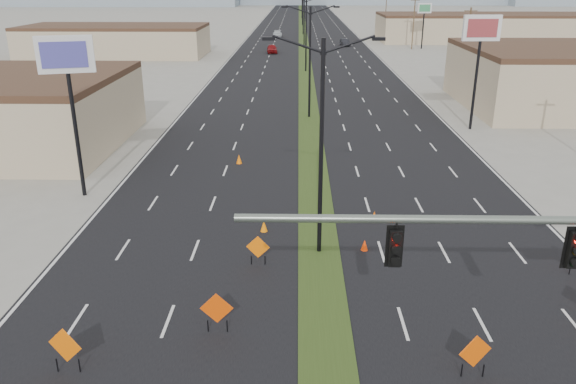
{
  "coord_description": "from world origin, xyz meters",
  "views": [
    {
      "loc": [
        -1.06,
        -12.24,
        12.31
      ],
      "look_at": [
        -1.49,
        11.64,
        3.2
      ],
      "focal_mm": 35.0,
      "sensor_mm": 36.0,
      "label": 1
    }
  ],
  "objects_px": {
    "streetlight_0": "(321,143)",
    "pole_sign_east_far": "(424,12)",
    "car_mid": "(345,42)",
    "car_far": "(277,34)",
    "streetlight_4": "(303,10)",
    "construction_sign_3": "(475,353)",
    "streetlight_3": "(304,18)",
    "streetlight_5": "(302,5)",
    "streetlight_2": "(306,32)",
    "pole_sign_west": "(67,67)",
    "construction_sign_1": "(217,310)",
    "cone_2": "(365,245)",
    "streetlight_1": "(310,59)",
    "cone_1": "(374,216)",
    "streetlight_6": "(302,1)",
    "pole_sign_east_near": "(481,37)",
    "cone_3": "(239,159)",
    "construction_sign_0": "(65,347)",
    "cone_0": "(264,226)",
    "construction_sign_2": "(258,248)",
    "car_left": "(272,49)"
  },
  "relations": [
    {
      "from": "streetlight_0",
      "to": "pole_sign_east_far",
      "type": "bearing_deg",
      "value": 75.31
    },
    {
      "from": "car_mid",
      "to": "car_far",
      "type": "xyz_separation_m",
      "value": [
        -13.76,
        16.69,
        0.03
      ]
    },
    {
      "from": "streetlight_4",
      "to": "construction_sign_3",
      "type": "distance_m",
      "value": 121.18
    },
    {
      "from": "streetlight_3",
      "to": "streetlight_5",
      "type": "bearing_deg",
      "value": 90.0
    },
    {
      "from": "streetlight_2",
      "to": "streetlight_3",
      "type": "distance_m",
      "value": 28.0
    },
    {
      "from": "car_far",
      "to": "pole_sign_west",
      "type": "relative_size",
      "value": 0.51
    },
    {
      "from": "construction_sign_1",
      "to": "construction_sign_3",
      "type": "relative_size",
      "value": 1.01
    },
    {
      "from": "construction_sign_1",
      "to": "cone_2",
      "type": "bearing_deg",
      "value": 46.5
    },
    {
      "from": "construction_sign_1",
      "to": "cone_2",
      "type": "relative_size",
      "value": 2.86
    },
    {
      "from": "streetlight_1",
      "to": "cone_1",
      "type": "relative_size",
      "value": 18.25
    },
    {
      "from": "streetlight_6",
      "to": "pole_sign_east_near",
      "type": "xyz_separation_m",
      "value": [
        14.0,
        -144.2,
        2.38
      ]
    },
    {
      "from": "car_mid",
      "to": "pole_sign_east_near",
      "type": "bearing_deg",
      "value": -90.74
    },
    {
      "from": "streetlight_4",
      "to": "cone_3",
      "type": "height_order",
      "value": "streetlight_4"
    },
    {
      "from": "construction_sign_0",
      "to": "cone_0",
      "type": "distance_m",
      "value": 12.69
    },
    {
      "from": "car_far",
      "to": "construction_sign_0",
      "type": "height_order",
      "value": "construction_sign_0"
    },
    {
      "from": "cone_0",
      "to": "streetlight_2",
      "type": "bearing_deg",
      "value": 87.04
    },
    {
      "from": "cone_3",
      "to": "cone_2",
      "type": "bearing_deg",
      "value": -61.16
    },
    {
      "from": "pole_sign_east_near",
      "to": "cone_2",
      "type": "bearing_deg",
      "value": -119.65
    },
    {
      "from": "streetlight_3",
      "to": "cone_2",
      "type": "bearing_deg",
      "value": -88.5
    },
    {
      "from": "pole_sign_east_near",
      "to": "pole_sign_west",
      "type": "bearing_deg",
      "value": -152.62
    },
    {
      "from": "streetlight_2",
      "to": "pole_sign_east_near",
      "type": "relative_size",
      "value": 1.05
    },
    {
      "from": "streetlight_3",
      "to": "cone_3",
      "type": "bearing_deg",
      "value": -94.24
    },
    {
      "from": "construction_sign_2",
      "to": "car_far",
      "type": "bearing_deg",
      "value": 97.81
    },
    {
      "from": "pole_sign_east_near",
      "to": "pole_sign_east_far",
      "type": "height_order",
      "value": "pole_sign_east_near"
    },
    {
      "from": "car_far",
      "to": "streetlight_3",
      "type": "bearing_deg",
      "value": -74.39
    },
    {
      "from": "streetlight_3",
      "to": "construction_sign_1",
      "type": "height_order",
      "value": "streetlight_3"
    },
    {
      "from": "construction_sign_3",
      "to": "cone_2",
      "type": "bearing_deg",
      "value": 87.16
    },
    {
      "from": "streetlight_5",
      "to": "car_mid",
      "type": "distance_m",
      "value": 52.74
    },
    {
      "from": "streetlight_3",
      "to": "cone_1",
      "type": "xyz_separation_m",
      "value": [
        3.12,
        -80.24,
        -5.14
      ]
    },
    {
      "from": "streetlight_2",
      "to": "cone_3",
      "type": "height_order",
      "value": "streetlight_2"
    },
    {
      "from": "car_mid",
      "to": "pole_sign_west",
      "type": "distance_m",
      "value": 84.0
    },
    {
      "from": "streetlight_4",
      "to": "car_left",
      "type": "xyz_separation_m",
      "value": [
        -5.69,
        -35.25,
        -4.68
      ]
    },
    {
      "from": "streetlight_3",
      "to": "construction_sign_2",
      "type": "bearing_deg",
      "value": -91.9
    },
    {
      "from": "streetlight_6",
      "to": "construction_sign_3",
      "type": "xyz_separation_m",
      "value": [
        4.74,
        -177.0,
        -4.47
      ]
    },
    {
      "from": "car_far",
      "to": "cone_0",
      "type": "bearing_deg",
      "value": -88.27
    },
    {
      "from": "streetlight_5",
      "to": "pole_sign_east_far",
      "type": "relative_size",
      "value": 1.23
    },
    {
      "from": "car_mid",
      "to": "car_far",
      "type": "relative_size",
      "value": 0.85
    },
    {
      "from": "streetlight_0",
      "to": "car_mid",
      "type": "relative_size",
      "value": 2.47
    },
    {
      "from": "streetlight_4",
      "to": "construction_sign_0",
      "type": "xyz_separation_m",
      "value": [
        -8.65,
        -121.0,
        -4.41
      ]
    },
    {
      "from": "streetlight_2",
      "to": "streetlight_5",
      "type": "height_order",
      "value": "same"
    },
    {
      "from": "streetlight_1",
      "to": "pole_sign_west",
      "type": "distance_m",
      "value": 25.09
    },
    {
      "from": "cone_1",
      "to": "cone_2",
      "type": "relative_size",
      "value": 0.96
    },
    {
      "from": "streetlight_2",
      "to": "construction_sign_3",
      "type": "height_order",
      "value": "streetlight_2"
    },
    {
      "from": "car_mid",
      "to": "construction_sign_0",
      "type": "height_order",
      "value": "construction_sign_0"
    },
    {
      "from": "streetlight_3",
      "to": "pole_sign_west",
      "type": "bearing_deg",
      "value": -100.34
    },
    {
      "from": "streetlight_5",
      "to": "streetlight_6",
      "type": "relative_size",
      "value": 1.0
    },
    {
      "from": "streetlight_3",
      "to": "car_left",
      "type": "distance_m",
      "value": 10.34
    },
    {
      "from": "pole_sign_east_near",
      "to": "cone_0",
      "type": "bearing_deg",
      "value": -131.01
    },
    {
      "from": "streetlight_1",
      "to": "streetlight_6",
      "type": "relative_size",
      "value": 1.0
    },
    {
      "from": "construction_sign_3",
      "to": "car_left",
      "type": "bearing_deg",
      "value": 78.56
    }
  ]
}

